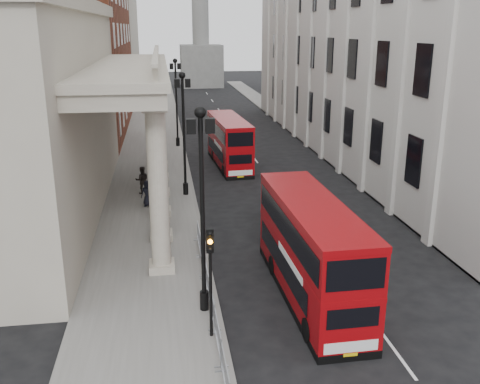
{
  "coord_description": "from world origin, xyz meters",
  "views": [
    {
      "loc": [
        -1.97,
        -15.56,
        11.19
      ],
      "look_at": [
        1.68,
        9.56,
        3.36
      ],
      "focal_mm": 40.0,
      "sensor_mm": 36.0,
      "label": 1
    }
  ],
  "objects": [
    {
      "name": "kerb",
      "position": [
        -0.05,
        30.0,
        0.07
      ],
      "size": [
        0.2,
        140.0,
        0.14
      ],
      "primitive_type": "cube",
      "color": "slate",
      "rests_on": "ground"
    },
    {
      "name": "east_building",
      "position": [
        16.0,
        32.0,
        12.5
      ],
      "size": [
        8.0,
        55.0,
        25.0
      ],
      "primitive_type": "cube",
      "color": "beige",
      "rests_on": "ground"
    },
    {
      "name": "sidewalk_east",
      "position": [
        13.5,
        30.0,
        0.06
      ],
      "size": [
        3.0,
        140.0,
        0.12
      ],
      "primitive_type": "cube",
      "color": "slate",
      "rests_on": "ground"
    },
    {
      "name": "west_building_far",
      "position": [
        -10.5,
        80.0,
        10.0
      ],
      "size": [
        9.0,
        30.0,
        20.0
      ],
      "primitive_type": "cube",
      "color": "#A29888",
      "rests_on": "ground"
    },
    {
      "name": "ground",
      "position": [
        0.0,
        0.0,
        0.0
      ],
      "size": [
        260.0,
        260.0,
        0.0
      ],
      "primitive_type": "plane",
      "color": "black",
      "rests_on": "ground"
    },
    {
      "name": "bus_far",
      "position": [
        3.45,
        28.02,
        2.11
      ],
      "size": [
        2.82,
        9.47,
        4.03
      ],
      "rotation": [
        0.0,
        0.0,
        0.06
      ],
      "color": "#92060B",
      "rests_on": "ground"
    },
    {
      "name": "bus_near",
      "position": [
        4.04,
        4.73,
        2.23
      ],
      "size": [
        2.62,
        9.95,
        4.27
      ],
      "rotation": [
        0.0,
        0.0,
        0.02
      ],
      "color": "#91060B",
      "rests_on": "ground"
    },
    {
      "name": "traffic_light",
      "position": [
        -0.5,
        1.98,
        3.11
      ],
      "size": [
        0.28,
        0.33,
        4.3
      ],
      "color": "black",
      "rests_on": "sidewalk_west"
    },
    {
      "name": "portico_building",
      "position": [
        -10.5,
        18.0,
        6.0
      ],
      "size": [
        9.0,
        28.0,
        12.0
      ],
      "primitive_type": "cube",
      "color": "#A29888",
      "rests_on": "ground"
    },
    {
      "name": "crowd_barriers",
      "position": [
        -0.35,
        2.23,
        0.67
      ],
      "size": [
        0.5,
        18.75,
        1.1
      ],
      "color": "gray",
      "rests_on": "sidewalk_west"
    },
    {
      "name": "lamp_post_north",
      "position": [
        -0.6,
        36.0,
        4.91
      ],
      "size": [
        1.05,
        0.44,
        8.32
      ],
      "color": "black",
      "rests_on": "sidewalk_west"
    },
    {
      "name": "sidewalk_west",
      "position": [
        -3.0,
        30.0,
        0.06
      ],
      "size": [
        6.0,
        140.0,
        0.12
      ],
      "primitive_type": "cube",
      "color": "slate",
      "rests_on": "ground"
    },
    {
      "name": "monument_column",
      "position": [
        6.0,
        92.0,
        15.98
      ],
      "size": [
        8.0,
        8.0,
        54.2
      ],
      "color": "#60605E",
      "rests_on": "ground"
    },
    {
      "name": "brick_building",
      "position": [
        -10.5,
        48.0,
        11.0
      ],
      "size": [
        9.0,
        32.0,
        22.0
      ],
      "primitive_type": "cube",
      "color": "maroon",
      "rests_on": "ground"
    },
    {
      "name": "lamp_post_mid",
      "position": [
        -0.6,
        20.0,
        4.91
      ],
      "size": [
        1.05,
        0.44,
        8.32
      ],
      "color": "black",
      "rests_on": "sidewalk_west"
    },
    {
      "name": "pedestrian_b",
      "position": [
        -3.57,
        20.66,
        1.08
      ],
      "size": [
        1.0,
        0.81,
        1.92
      ],
      "primitive_type": "imported",
      "rotation": [
        0.0,
        0.0,
        3.24
      ],
      "color": "black",
      "rests_on": "sidewalk_west"
    },
    {
      "name": "lamp_post_south",
      "position": [
        -0.6,
        4.0,
        4.91
      ],
      "size": [
        1.05,
        0.44,
        8.32
      ],
      "color": "black",
      "rests_on": "sidewalk_west"
    },
    {
      "name": "pedestrian_c",
      "position": [
        -3.15,
        17.84,
        0.97
      ],
      "size": [
        0.93,
        0.72,
        1.7
      ],
      "primitive_type": "imported",
      "rotation": [
        0.0,
        0.0,
        6.05
      ],
      "color": "black",
      "rests_on": "sidewalk_west"
    },
    {
      "name": "pedestrian_a",
      "position": [
        -2.34,
        13.09,
        0.97
      ],
      "size": [
        0.74,
        0.65,
        1.7
      ],
      "primitive_type": "imported",
      "rotation": [
        0.0,
        0.0,
        0.5
      ],
      "color": "black",
      "rests_on": "sidewalk_west"
    }
  ]
}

